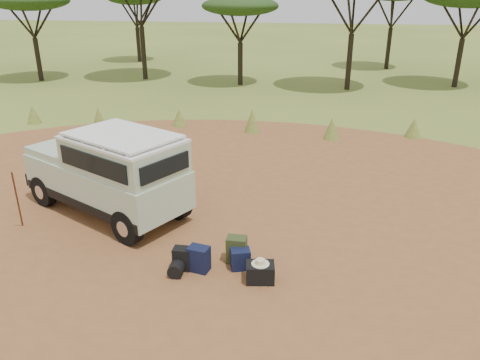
% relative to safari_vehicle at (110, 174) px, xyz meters
% --- Properties ---
extents(ground, '(140.00, 140.00, 0.00)m').
position_rel_safari_vehicle_xyz_m(ground, '(2.39, -1.31, -1.03)').
color(ground, '#5A6A25').
rests_on(ground, ground).
extents(dirt_clearing, '(23.00, 23.00, 0.01)m').
position_rel_safari_vehicle_xyz_m(dirt_clearing, '(2.39, -1.31, -1.03)').
color(dirt_clearing, brown).
rests_on(dirt_clearing, ground).
extents(grass_fringe, '(36.60, 1.60, 0.90)m').
position_rel_safari_vehicle_xyz_m(grass_fringe, '(2.51, 7.36, -0.63)').
color(grass_fringe, '#5A6A25').
rests_on(grass_fringe, ground).
extents(safari_vehicle, '(4.66, 3.57, 2.14)m').
position_rel_safari_vehicle_xyz_m(safari_vehicle, '(0.00, 0.00, 0.00)').
color(safari_vehicle, '#ABC2A5').
rests_on(safari_vehicle, ground).
extents(walking_staff, '(0.34, 0.44, 1.52)m').
position_rel_safari_vehicle_xyz_m(walking_staff, '(-1.69, -1.19, -0.27)').
color(walking_staff, '#602B17').
rests_on(walking_staff, ground).
extents(backpack_black, '(0.35, 0.26, 0.47)m').
position_rel_safari_vehicle_xyz_m(backpack_black, '(2.37, -2.14, -0.80)').
color(backpack_black, black).
rests_on(backpack_black, ground).
extents(backpack_navy, '(0.45, 0.36, 0.52)m').
position_rel_safari_vehicle_xyz_m(backpack_navy, '(2.71, -2.14, -0.77)').
color(backpack_navy, '#101A33').
rests_on(backpack_navy, ground).
extents(backpack_olive, '(0.40, 0.29, 0.55)m').
position_rel_safari_vehicle_xyz_m(backpack_olive, '(3.38, -1.70, -0.76)').
color(backpack_olive, '#343D1C').
rests_on(backpack_olive, ground).
extents(duffel_navy, '(0.44, 0.38, 0.42)m').
position_rel_safari_vehicle_xyz_m(duffel_navy, '(3.50, -1.94, -0.82)').
color(duffel_navy, '#101A33').
rests_on(duffel_navy, ground).
extents(hard_case, '(0.58, 0.45, 0.37)m').
position_rel_safari_vehicle_xyz_m(hard_case, '(3.93, -2.31, -0.85)').
color(hard_case, black).
rests_on(hard_case, ground).
extents(stuff_sack, '(0.29, 0.29, 0.29)m').
position_rel_safari_vehicle_xyz_m(stuff_sack, '(2.32, -2.40, -0.89)').
color(stuff_sack, black).
rests_on(stuff_sack, ground).
extents(safari_hat, '(0.34, 0.34, 0.10)m').
position_rel_safari_vehicle_xyz_m(safari_hat, '(3.93, -2.31, -0.62)').
color(safari_hat, beige).
rests_on(safari_hat, hard_case).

